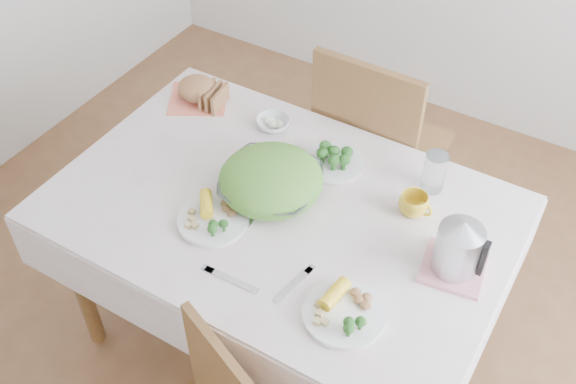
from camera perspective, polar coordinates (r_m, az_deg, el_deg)
The scene contains 18 objects.
floor at distance 2.83m, azimuth -0.57°, elevation -12.09°, with size 3.60×3.60×0.00m, color brown.
dining_table at distance 2.52m, azimuth -0.63°, elevation -7.36°, with size 1.40×0.90×0.75m, color brown.
tablecloth at distance 2.24m, azimuth -0.70°, elevation -1.30°, with size 1.50×1.00×0.01m, color silver.
chair_far at distance 2.90m, azimuth 7.87°, elevation 3.21°, with size 0.46×0.46×1.03m, color brown.
salad_bowl at distance 2.24m, azimuth -1.44°, elevation 0.59°, with size 0.33×0.33×0.08m, color white.
dinner_plate_left at distance 2.18m, azimuth -6.35°, elevation -2.38°, with size 0.23×0.23×0.02m, color white.
dinner_plate_right at distance 1.95m, azimuth 4.75°, elevation -10.23°, with size 0.24×0.24×0.02m, color white.
broccoli_plate at distance 2.38m, azimuth 3.86°, elevation 2.48°, with size 0.22×0.22×0.02m, color beige.
napkin at distance 2.70m, azimuth -7.61°, elevation 7.85°, with size 0.22×0.22×0.00m, color #F07558.
bread_loaf at distance 2.67m, azimuth -7.73°, elevation 8.81°, with size 0.15×0.15×0.09m, color brown.
fruit_bowl at distance 2.53m, azimuth -1.28°, elevation 5.83°, with size 0.13×0.13×0.04m, color white.
yellow_mug at distance 2.22m, azimuth 10.57°, elevation -1.05°, with size 0.10×0.10×0.08m, color gold.
glass_tumbler at distance 2.30m, azimuth 12.27°, elevation 1.52°, with size 0.08×0.08×0.15m, color white.
pink_tray at distance 2.10m, azimuth 13.79°, elevation -6.25°, with size 0.18×0.18×0.01m, color #CA7B81.
electric_kettle at distance 2.02m, azimuth 14.32°, elevation -4.20°, with size 0.14×0.14×0.19m, color #B2B5BA.
fork_left at distance 2.18m, azimuth -3.28°, elevation -2.56°, with size 0.02×0.16×0.00m, color silver.
fork_right at distance 2.01m, azimuth 0.48°, elevation -7.84°, with size 0.02×0.17×0.00m, color silver.
knife at distance 2.03m, azimuth -4.84°, elevation -7.41°, with size 0.02×0.19×0.00m, color silver.
Camera 1 is at (0.83, -1.33, 2.35)m, focal length 42.00 mm.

